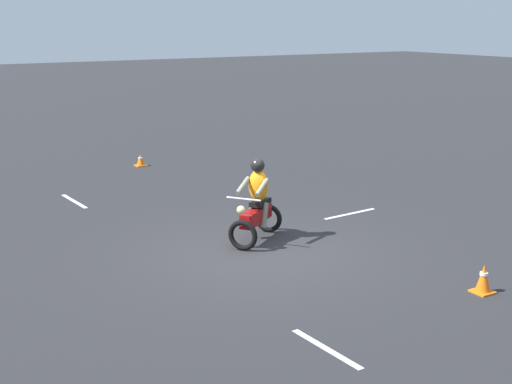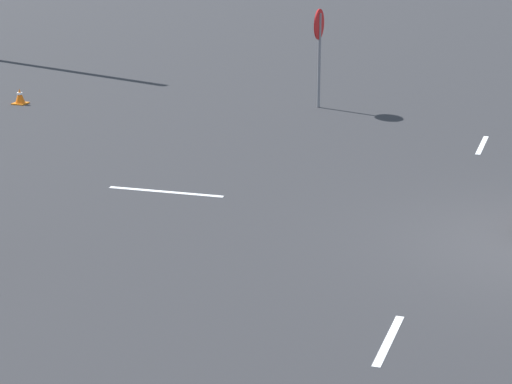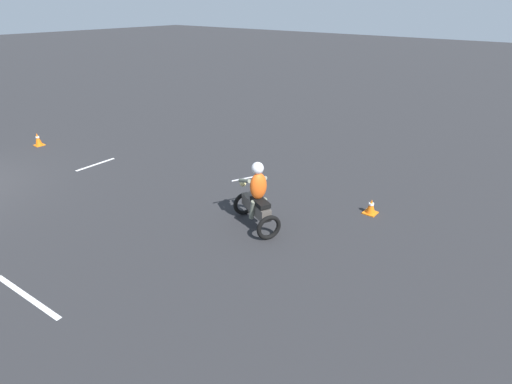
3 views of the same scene
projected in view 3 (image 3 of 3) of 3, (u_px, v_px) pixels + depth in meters
The scene contains 5 objects.
motorcycle_rider_background at pixel (257, 199), 9.20m from camera, with size 1.14×1.53×1.66m.
traffic_cone_mid_center at pixel (38, 139), 14.73m from camera, with size 0.32×0.32×0.48m.
traffic_cone_far_right at pixel (371, 207), 10.02m from camera, with size 0.32×0.32×0.39m.
lane_stripe_n at pixel (27, 296), 7.27m from camera, with size 0.10×2.06×0.01m, color silver.
lane_stripe_w at pixel (96, 164), 13.11m from camera, with size 0.10×1.40×0.01m, color silver.
Camera 3 is at (2.26, 13.19, 4.87)m, focal length 28.00 mm.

